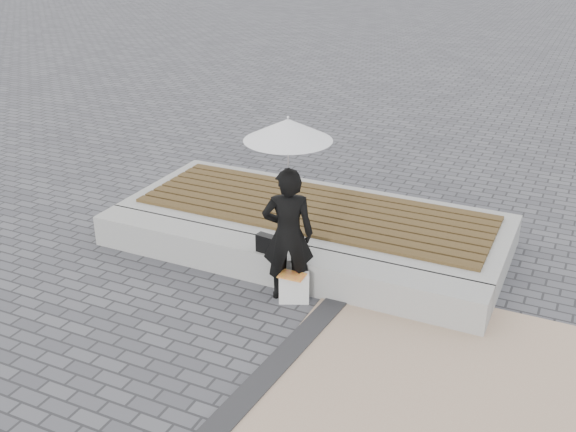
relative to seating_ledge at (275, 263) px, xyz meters
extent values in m
plane|color=#4C4C51|center=(0.00, -1.60, -0.20)|extent=(80.00, 80.00, 0.00)
cube|color=#28282B|center=(0.75, -2.10, -0.18)|extent=(0.61, 5.20, 0.04)
cube|color=gray|center=(0.00, 0.00, 0.00)|extent=(5.00, 0.45, 0.40)
cube|color=#979792|center=(0.00, 1.20, 0.00)|extent=(5.00, 2.00, 0.40)
imported|color=black|center=(0.33, -0.32, 0.58)|extent=(0.67, 0.58, 1.55)
cylinder|color=silver|center=(0.33, -0.32, 1.19)|extent=(0.02, 0.02, 0.92)
cone|color=silver|center=(0.33, -0.32, 1.77)|extent=(0.92, 0.92, 0.23)
sphere|color=silver|center=(0.33, -0.32, 1.90)|extent=(0.03, 0.03, 0.03)
cube|color=black|center=(0.00, -0.14, 0.31)|extent=(0.32, 0.15, 0.22)
cube|color=white|center=(0.44, -0.39, -0.02)|extent=(0.36, 0.27, 0.35)
cube|color=red|center=(0.44, -0.44, 0.16)|extent=(0.29, 0.22, 0.01)
camera|label=1|loc=(3.18, -6.34, 3.82)|focal=42.36mm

